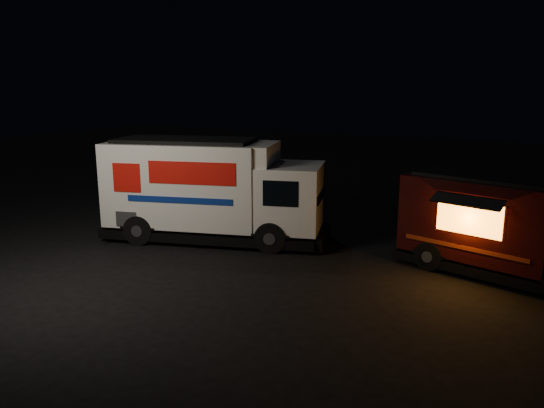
% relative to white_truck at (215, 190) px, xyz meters
% --- Properties ---
extents(ground, '(80.00, 80.00, 0.00)m').
position_rel_white_truck_xyz_m(ground, '(1.99, -2.39, -1.67)').
color(ground, black).
rests_on(ground, ground).
extents(white_truck, '(7.77, 4.55, 3.34)m').
position_rel_white_truck_xyz_m(white_truck, '(0.00, 0.00, 0.00)').
color(white_truck, white).
rests_on(white_truck, ground).
extents(red_truck, '(6.11, 3.48, 2.68)m').
position_rel_white_truck_xyz_m(red_truck, '(8.85, 0.80, -0.33)').
color(red_truck, '#320D09').
rests_on(red_truck, ground).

